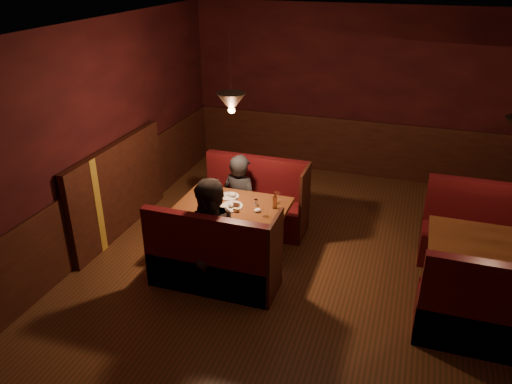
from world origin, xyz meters
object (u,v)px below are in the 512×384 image
(second_bench_near, at_px, (497,321))
(diner_b, at_px, (214,222))
(second_bench_far, at_px, (484,240))
(diner_a, at_px, (240,183))
(main_table, at_px, (235,216))
(main_bench_near, at_px, (213,264))
(second_table, at_px, (491,258))
(main_bench_far, at_px, (255,206))

(second_bench_near, height_order, diner_b, diner_b)
(diner_b, bearing_deg, second_bench_far, 8.40)
(second_bench_far, height_order, diner_a, diner_a)
(main_table, xyz_separation_m, main_bench_near, (0.02, -0.78, -0.24))
(second_bench_far, distance_m, second_bench_near, 1.62)
(main_table, xyz_separation_m, diner_b, (0.02, -0.70, 0.28))
(second_table, bearing_deg, main_table, 179.53)
(main_bench_far, bearing_deg, second_bench_far, 0.07)
(second_bench_near, distance_m, diner_b, 3.08)
(second_table, xyz_separation_m, second_bench_near, (0.03, -0.81, -0.23))
(second_table, height_order, second_bench_near, second_bench_near)
(diner_b, bearing_deg, main_table, 73.70)
(second_bench_far, height_order, diner_b, diner_b)
(diner_b, bearing_deg, second_table, -5.03)
(second_bench_far, bearing_deg, main_bench_far, -179.93)
(second_table, bearing_deg, diner_a, 169.55)
(main_table, xyz_separation_m, second_table, (3.02, -0.02, -0.00))
(second_bench_near, relative_size, diner_a, 0.98)
(second_bench_near, bearing_deg, second_bench_far, 90.00)
(main_table, bearing_deg, second_table, -0.47)
(main_bench_far, xyz_separation_m, second_bench_far, (3.04, 0.00, 0.01))
(main_bench_near, distance_m, second_bench_far, 3.42)
(main_bench_far, height_order, second_bench_near, second_bench_near)
(main_bench_far, relative_size, diner_b, 0.89)
(diner_a, height_order, diner_b, diner_b)
(main_table, height_order, diner_a, diner_a)
(main_table, xyz_separation_m, main_bench_far, (0.02, 0.78, -0.24))
(second_bench_near, bearing_deg, diner_b, 177.41)
(second_bench_far, bearing_deg, second_bench_near, -90.00)
(second_table, bearing_deg, main_bench_near, -165.83)
(diner_b, bearing_deg, main_bench_near, -107.83)
(main_table, height_order, main_bench_far, main_bench_far)
(main_bench_far, height_order, diner_b, diner_b)
(main_table, distance_m, diner_b, 0.75)
(second_table, relative_size, diner_b, 0.80)
(second_bench_near, distance_m, diner_a, 3.50)
(main_bench_far, relative_size, second_bench_far, 1.01)
(second_table, relative_size, second_bench_far, 0.90)
(second_bench_far, distance_m, diner_b, 3.42)
(main_bench_far, distance_m, second_bench_near, 3.44)
(second_bench_near, bearing_deg, main_bench_far, 151.94)
(main_bench_far, height_order, second_bench_far, second_bench_far)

